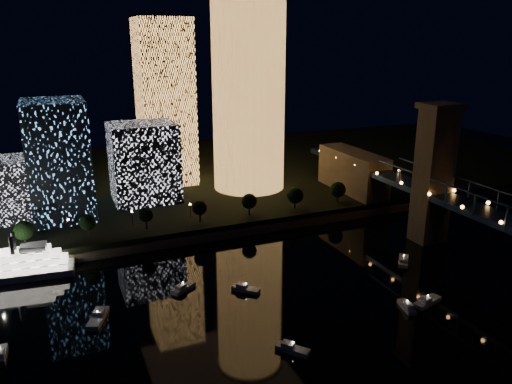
# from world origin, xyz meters

# --- Properties ---
(ground) EXTENTS (520.00, 520.00, 0.00)m
(ground) POSITION_xyz_m (0.00, 0.00, 0.00)
(ground) COLOR black
(ground) RESTS_ON ground
(far_bank) EXTENTS (420.00, 160.00, 5.00)m
(far_bank) POSITION_xyz_m (0.00, 160.00, 2.50)
(far_bank) COLOR black
(far_bank) RESTS_ON ground
(seawall) EXTENTS (420.00, 6.00, 3.00)m
(seawall) POSITION_xyz_m (0.00, 82.00, 1.50)
(seawall) COLOR #6B5E4C
(seawall) RESTS_ON ground
(tower_cylindrical) EXTENTS (34.00, 34.00, 86.08)m
(tower_cylindrical) POSITION_xyz_m (24.35, 123.74, 48.17)
(tower_cylindrical) COLOR #FFAB51
(tower_cylindrical) RESTS_ON far_bank
(tower_rectangular) EXTENTS (23.56, 23.56, 74.95)m
(tower_rectangular) POSITION_xyz_m (-7.65, 147.18, 42.48)
(tower_rectangular) COLOR #FFAB51
(tower_rectangular) RESTS_ON far_bank
(midrise_blocks) EXTENTS (96.69, 39.35, 44.44)m
(midrise_blocks) POSITION_xyz_m (-56.96, 120.78, 22.53)
(midrise_blocks) COLOR white
(midrise_blocks) RESTS_ON far_bank
(motorboats) EXTENTS (125.08, 77.90, 2.78)m
(motorboats) POSITION_xyz_m (-13.04, 15.09, 0.81)
(motorboats) COLOR silver
(motorboats) RESTS_ON ground
(esplanade_trees) EXTENTS (165.96, 6.75, 8.87)m
(esplanade_trees) POSITION_xyz_m (-24.03, 88.00, 10.47)
(esplanade_trees) COLOR black
(esplanade_trees) RESTS_ON far_bank
(street_lamps) EXTENTS (132.70, 0.70, 5.65)m
(street_lamps) POSITION_xyz_m (-34.00, 94.00, 9.02)
(street_lamps) COLOR black
(street_lamps) RESTS_ON far_bank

